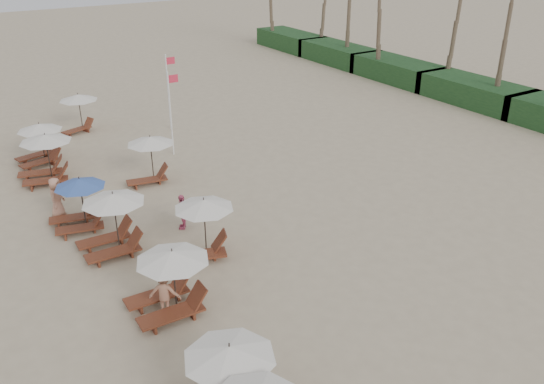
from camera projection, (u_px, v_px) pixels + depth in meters
ground at (373, 323)px, 17.72m from camera, size 160.00×160.00×0.00m
shrub_hedge at (475, 92)px, 39.09m from camera, size 3.20×53.00×1.60m
lounger_station_2 at (167, 283)px, 17.88m from camera, size 2.74×2.36×2.13m
lounger_station_3 at (110, 224)px, 21.15m from camera, size 2.69×2.36×2.34m
lounger_station_4 at (77, 205)px, 22.88m from camera, size 2.46×2.16×2.13m
lounger_station_5 at (43, 159)px, 27.02m from camera, size 2.78×2.42×2.33m
lounger_station_6 at (38, 144)px, 29.17m from camera, size 2.61×2.26×2.08m
inland_station_0 at (201, 225)px, 20.71m from camera, size 2.80×2.24×2.22m
inland_station_1 at (149, 155)px, 26.81m from camera, size 2.66×2.24×2.22m
inland_station_2 at (77, 107)px, 33.44m from camera, size 2.55×2.24×2.22m
beachgoer_mid_a at (243, 367)px, 14.89m from camera, size 0.87×0.75×1.53m
beachgoer_mid_b at (164, 292)px, 17.86m from camera, size 1.19×1.09×1.60m
beachgoer_far_a at (182, 212)px, 22.95m from camera, size 0.78×0.94×1.50m
beachgoer_far_b at (57, 198)px, 23.82m from camera, size 0.97×1.03×1.77m
flag_pole_near at (171, 110)px, 29.65m from camera, size 0.59×0.08×4.50m
flag_pole_far at (169, 89)px, 33.43m from camera, size 0.59×0.08×4.51m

